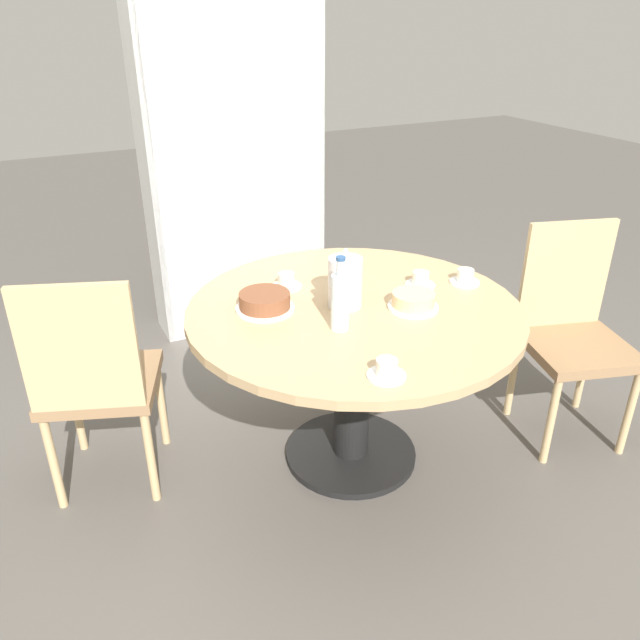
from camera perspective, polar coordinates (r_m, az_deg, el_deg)
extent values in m
plane|color=#56514C|center=(2.80, 2.81, -12.22)|extent=(14.00, 14.00, 0.00)
cylinder|color=black|center=(2.79, 2.81, -11.98)|extent=(0.56, 0.56, 0.03)
cylinder|color=black|center=(2.59, 2.98, -6.05)|extent=(0.15, 0.15, 0.66)
cylinder|color=tan|center=(2.42, 3.18, 0.86)|extent=(1.30, 1.30, 0.04)
cylinder|color=tan|center=(2.83, -14.31, -7.40)|extent=(0.03, 0.03, 0.42)
cylinder|color=tan|center=(2.91, -21.40, -7.55)|extent=(0.03, 0.03, 0.42)
cylinder|color=tan|center=(2.54, -15.25, -11.95)|extent=(0.03, 0.03, 0.42)
cylinder|color=tan|center=(2.63, -23.18, -11.95)|extent=(0.03, 0.03, 0.42)
cube|color=#93704C|center=(2.59, -19.29, -5.46)|extent=(0.54, 0.54, 0.04)
cube|color=tan|center=(2.30, -21.21, -2.49)|extent=(0.38, 0.16, 0.48)
cylinder|color=tan|center=(2.81, 20.35, -8.66)|extent=(0.03, 0.03, 0.42)
cylinder|color=tan|center=(2.99, 26.42, -7.59)|extent=(0.03, 0.03, 0.42)
cylinder|color=tan|center=(3.07, 17.21, -4.90)|extent=(0.03, 0.03, 0.42)
cylinder|color=tan|center=(3.24, 22.95, -4.15)|extent=(0.03, 0.03, 0.42)
cube|color=#93704C|center=(2.90, 22.51, -2.39)|extent=(0.52, 0.52, 0.04)
cube|color=tan|center=(2.95, 21.51, 3.93)|extent=(0.39, 0.14, 0.48)
cube|color=silver|center=(3.84, -0.80, 14.81)|extent=(0.04, 0.28, 1.92)
cube|color=silver|center=(3.54, -15.53, 12.82)|extent=(0.04, 0.28, 1.92)
cube|color=silver|center=(3.54, -7.18, 13.57)|extent=(1.01, 0.02, 1.92)
cube|color=silver|center=(3.98, -7.05, 0.64)|extent=(0.94, 0.27, 0.04)
cube|color=silver|center=(3.83, -7.36, 5.55)|extent=(0.94, 0.27, 0.04)
cube|color=silver|center=(3.71, -7.71, 11.08)|extent=(0.94, 0.27, 0.04)
cube|color=silver|center=(3.63, -8.09, 16.92)|extent=(0.94, 0.27, 0.04)
cube|color=silver|center=(3.58, -8.52, 22.97)|extent=(0.94, 0.27, 0.04)
cube|color=#28703D|center=(3.99, -3.11, 3.56)|extent=(0.34, 0.21, 0.30)
cube|color=black|center=(3.83, -11.27, 1.58)|extent=(0.34, 0.21, 0.25)
cube|color=orange|center=(3.86, -3.26, 8.63)|extent=(0.35, 0.21, 0.31)
cube|color=#234793|center=(3.69, -11.76, 6.62)|extent=(0.35, 0.21, 0.23)
cube|color=gold|center=(3.75, -3.76, 14.11)|extent=(0.39, 0.21, 0.30)
cube|color=orange|center=(3.58, -12.01, 12.98)|extent=(0.39, 0.21, 0.30)
cube|color=black|center=(3.69, -3.56, 20.02)|extent=(0.34, 0.21, 0.31)
cube|color=beige|center=(3.50, -13.07, 19.12)|extent=(0.34, 0.21, 0.32)
cube|color=#234793|center=(3.66, -3.89, 25.39)|extent=(0.36, 0.21, 0.24)
cube|color=orange|center=(3.48, -13.60, 25.28)|extent=(0.36, 0.21, 0.31)
cylinder|color=silver|center=(2.37, 2.30, 3.45)|extent=(0.13, 0.13, 0.20)
cone|color=silver|center=(2.33, 2.35, 5.88)|extent=(0.12, 0.12, 0.02)
sphere|color=silver|center=(2.32, 2.36, 6.33)|extent=(0.02, 0.02, 0.02)
cylinder|color=silver|center=(2.20, 1.85, 1.59)|extent=(0.07, 0.07, 0.21)
cylinder|color=silver|center=(2.14, 1.90, 4.78)|extent=(0.03, 0.03, 0.06)
cylinder|color=#2D5184|center=(2.13, 1.91, 5.65)|extent=(0.03, 0.03, 0.01)
cylinder|color=white|center=(2.38, -5.05, 1.06)|extent=(0.22, 0.22, 0.01)
cylinder|color=brown|center=(2.37, -5.08, 1.82)|extent=(0.19, 0.19, 0.06)
cylinder|color=white|center=(2.41, 8.50, 1.19)|extent=(0.19, 0.19, 0.01)
cylinder|color=#DBB784|center=(2.40, 8.55, 1.88)|extent=(0.16, 0.16, 0.05)
cylinder|color=white|center=(2.57, -3.08, 3.09)|extent=(0.12, 0.12, 0.01)
cylinder|color=silver|center=(2.56, -3.09, 3.72)|extent=(0.07, 0.07, 0.05)
cylinder|color=white|center=(1.97, 6.08, -5.08)|extent=(0.12, 0.12, 0.01)
cylinder|color=silver|center=(1.95, 6.12, -4.32)|extent=(0.07, 0.07, 0.05)
cylinder|color=white|center=(2.68, 13.08, 3.39)|extent=(0.12, 0.12, 0.01)
cylinder|color=silver|center=(2.67, 13.15, 4.00)|extent=(0.07, 0.07, 0.05)
cylinder|color=white|center=(2.62, 9.14, 3.19)|extent=(0.12, 0.12, 0.01)
cylinder|color=silver|center=(2.61, 9.19, 3.81)|extent=(0.07, 0.07, 0.05)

